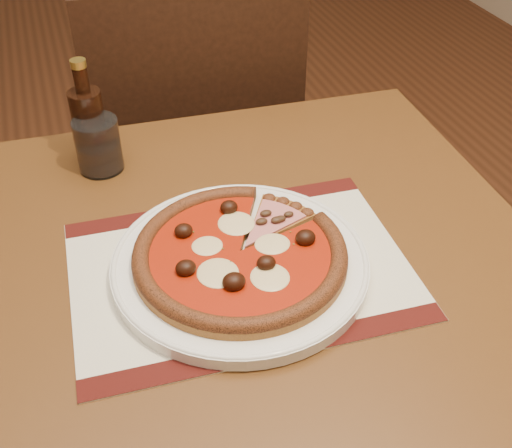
{
  "coord_description": "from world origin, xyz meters",
  "views": [
    {
      "loc": [
        0.1,
        -1.5,
        1.35
      ],
      "look_at": [
        0.32,
        -0.83,
        0.78
      ],
      "focal_mm": 45.0,
      "sensor_mm": 36.0,
      "label": 1
    }
  ],
  "objects_px": {
    "pizza": "(240,253)",
    "water_glass": "(98,145)",
    "table": "(260,299)",
    "bottle": "(89,122)",
    "plate": "(240,264)",
    "chair_far": "(194,145)"
  },
  "relations": [
    {
      "from": "bottle",
      "to": "water_glass",
      "type": "bearing_deg",
      "value": -79.38
    },
    {
      "from": "pizza",
      "to": "bottle",
      "type": "height_order",
      "value": "bottle"
    },
    {
      "from": "chair_far",
      "to": "pizza",
      "type": "relative_size",
      "value": 3.29
    },
    {
      "from": "chair_far",
      "to": "pizza",
      "type": "bearing_deg",
      "value": 87.09
    },
    {
      "from": "plate",
      "to": "water_glass",
      "type": "bearing_deg",
      "value": 114.88
    },
    {
      "from": "plate",
      "to": "table",
      "type": "bearing_deg",
      "value": 39.38
    },
    {
      "from": "table",
      "to": "plate",
      "type": "bearing_deg",
      "value": -140.62
    },
    {
      "from": "table",
      "to": "pizza",
      "type": "distance_m",
      "value": 0.14
    },
    {
      "from": "table",
      "to": "water_glass",
      "type": "distance_m",
      "value": 0.36
    },
    {
      "from": "chair_far",
      "to": "water_glass",
      "type": "bearing_deg",
      "value": 61.01
    },
    {
      "from": "water_glass",
      "to": "pizza",
      "type": "bearing_deg",
      "value": -65.16
    },
    {
      "from": "water_glass",
      "to": "table",
      "type": "bearing_deg",
      "value": -56.42
    },
    {
      "from": "table",
      "to": "pizza",
      "type": "relative_size",
      "value": 2.91
    },
    {
      "from": "pizza",
      "to": "water_glass",
      "type": "bearing_deg",
      "value": 114.84
    },
    {
      "from": "chair_far",
      "to": "plate",
      "type": "height_order",
      "value": "chair_far"
    },
    {
      "from": "plate",
      "to": "bottle",
      "type": "bearing_deg",
      "value": 113.54
    },
    {
      "from": "table",
      "to": "pizza",
      "type": "height_order",
      "value": "pizza"
    },
    {
      "from": "table",
      "to": "bottle",
      "type": "relative_size",
      "value": 4.71
    },
    {
      "from": "pizza",
      "to": "water_glass",
      "type": "xyz_separation_m",
      "value": [
        -0.14,
        0.31,
        0.01
      ]
    },
    {
      "from": "chair_far",
      "to": "bottle",
      "type": "distance_m",
      "value": 0.48
    },
    {
      "from": "chair_far",
      "to": "water_glass",
      "type": "relative_size",
      "value": 10.64
    },
    {
      "from": "chair_far",
      "to": "pizza",
      "type": "height_order",
      "value": "chair_far"
    }
  ]
}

